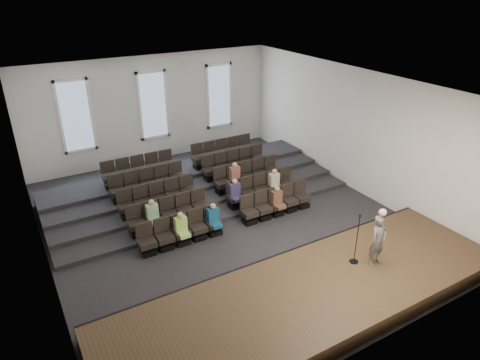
{
  "coord_description": "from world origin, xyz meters",
  "views": [
    {
      "loc": [
        -6.34,
        -12.05,
        8.14
      ],
      "look_at": [
        0.97,
        0.5,
        1.23
      ],
      "focal_mm": 32.0,
      "sensor_mm": 36.0,
      "label": 1
    }
  ],
  "objects": [
    {
      "name": "mic_stand",
      "position": [
        1.81,
        -4.76,
        0.98
      ],
      "size": [
        0.27,
        0.27,
        1.61
      ],
      "color": "black",
      "rests_on": "stage"
    },
    {
      "name": "windows",
      "position": [
        0.0,
        6.95,
        2.7
      ],
      "size": [
        8.44,
        0.1,
        3.24
      ],
      "color": "white",
      "rests_on": "wall_back"
    },
    {
      "name": "wall_back",
      "position": [
        0.0,
        7.02,
        2.5
      ],
      "size": [
        12.0,
        0.04,
        5.0
      ],
      "primitive_type": "cube",
      "color": "silver",
      "rests_on": "ground"
    },
    {
      "name": "ceiling",
      "position": [
        0.0,
        0.0,
        5.01
      ],
      "size": [
        12.0,
        14.0,
        0.02
      ],
      "primitive_type": "cube",
      "color": "white",
      "rests_on": "ground"
    },
    {
      "name": "wall_front",
      "position": [
        0.0,
        -7.02,
        2.5
      ],
      "size": [
        12.0,
        0.04,
        5.0
      ],
      "primitive_type": "cube",
      "color": "silver",
      "rests_on": "ground"
    },
    {
      "name": "seating_rows",
      "position": [
        -0.0,
        1.54,
        0.68
      ],
      "size": [
        6.8,
        4.7,
        1.67
      ],
      "color": "black",
      "rests_on": "ground"
    },
    {
      "name": "risers",
      "position": [
        0.0,
        3.17,
        0.2
      ],
      "size": [
        11.8,
        4.8,
        0.6
      ],
      "color": "black",
      "rests_on": "ground"
    },
    {
      "name": "wall_right",
      "position": [
        6.02,
        0.0,
        2.5
      ],
      "size": [
        0.04,
        14.0,
        5.0
      ],
      "primitive_type": "cube",
      "color": "silver",
      "rests_on": "ground"
    },
    {
      "name": "ground",
      "position": [
        0.0,
        0.0,
        0.0
      ],
      "size": [
        14.0,
        14.0,
        0.0
      ],
      "primitive_type": "plane",
      "color": "black",
      "rests_on": "ground"
    },
    {
      "name": "stage_lip",
      "position": [
        0.0,
        -3.33,
        0.25
      ],
      "size": [
        11.8,
        0.06,
        0.52
      ],
      "primitive_type": "cube",
      "color": "black",
      "rests_on": "ground"
    },
    {
      "name": "audience",
      "position": [
        0.19,
        0.15,
        0.79
      ],
      "size": [
        5.45,
        2.64,
        1.1
      ],
      "color": "#A5DA57",
      "rests_on": "seating_rows"
    },
    {
      "name": "stage",
      "position": [
        0.0,
        -5.1,
        0.25
      ],
      "size": [
        11.8,
        3.6,
        0.5
      ],
      "primitive_type": "cube",
      "color": "#402D1B",
      "rests_on": "ground"
    },
    {
      "name": "wall_left",
      "position": [
        -6.02,
        0.0,
        2.5
      ],
      "size": [
        0.04,
        14.0,
        5.0
      ],
      "primitive_type": "cube",
      "color": "silver",
      "rests_on": "ground"
    },
    {
      "name": "speaker",
      "position": [
        2.31,
        -5.1,
        1.29
      ],
      "size": [
        0.6,
        0.42,
        1.57
      ],
      "primitive_type": "imported",
      "rotation": [
        0.0,
        0.0,
        0.07
      ],
      "color": "#555351",
      "rests_on": "stage"
    }
  ]
}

